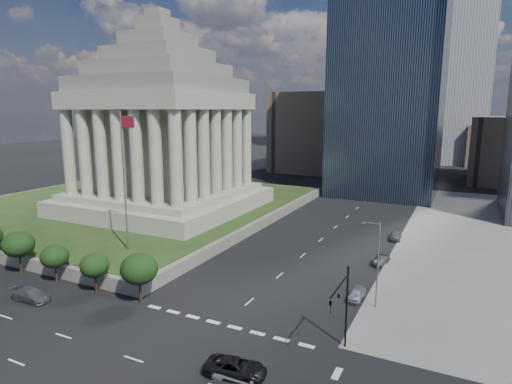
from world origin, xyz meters
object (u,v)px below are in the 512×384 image
Objects in this scene: street_lamp_north at (377,260)px; parked_sedan_far at (396,235)px; parked_sedan_near at (357,294)px; pickup_truck at (236,368)px; suv_grey at (31,294)px; parked_sedan_mid at (381,260)px; war_memorial at (162,113)px; flagpole at (125,174)px; traffic_signal_ne at (342,302)px.

street_lamp_north reaches higher than parked_sedan_far.
street_lamp_north is 5.64m from parked_sedan_near.
pickup_truck is 28.72m from suv_grey.
parked_sedan_far reaches higher than suv_grey.
street_lamp_north is 40.20m from suv_grey.
parked_sedan_far is (0.00, 13.62, 0.10)m from parked_sedan_mid.
street_lamp_north reaches higher than parked_sedan_mid.
parked_sedan_near is at bearing -25.77° from war_memorial.
suv_grey is at bearing -156.34° from street_lamp_north.
war_memorial reaches higher than parked_sedan_near.
parked_sedan_far reaches higher than parked_sedan_mid.
parked_sedan_mid is (45.50, -8.69, -20.74)m from war_memorial.
flagpole is 3.77× the size of pickup_truck.
street_lamp_north reaches higher than traffic_signal_ne.
war_memorial is 50.21m from parked_sedan_far.
parked_sedan_mid is at bearing 24.68° from flagpole.
parked_sedan_near is (-1.46, 12.56, -4.58)m from traffic_signal_ne.
pickup_truck reaches higher than parked_sedan_mid.
flagpole is 34.44m from pickup_truck.
traffic_signal_ne is at bearing -94.19° from street_lamp_north.
war_memorial reaches higher than traffic_signal_ne.
war_memorial is at bearing 178.32° from parked_sedan_mid.
pickup_truck reaches higher than parked_sedan_near.
parked_sedan_mid is at bearing -10.81° from war_memorial.
pickup_truck is 20.08m from parked_sedan_near.
parked_sedan_near is at bearing 151.24° from street_lamp_north.
street_lamp_north is 20.29m from pickup_truck.
parked_sedan_mid is 13.62m from parked_sedan_far.
traffic_signal_ne is at bearing -16.71° from flagpole.
pickup_truck is at bearing -136.44° from traffic_signal_ne.
parked_sedan_far is at bearing -40.51° from suv_grey.
street_lamp_north is 2.55× the size of parked_sedan_near.
parked_sedan_near is at bearing 96.65° from traffic_signal_ne.
suv_grey is at bearing -131.43° from parked_sedan_far.
pickup_truck is 1.36× the size of parked_sedan_near.
pickup_truck is at bearing -46.14° from war_memorial.
flagpole is 2.50× the size of traffic_signal_ne.
parked_sedan_near is (-2.29, 1.26, -4.99)m from street_lamp_north.
war_memorial is at bearing 155.39° from parked_sedan_near.
parked_sedan_mid is (33.33, 15.31, -12.46)m from flagpole.
parked_sedan_far is (-1.83, 27.93, -4.91)m from street_lamp_north.
street_lamp_north is at bearing -32.62° from pickup_truck.
parked_sedan_near is (34.25, 17.27, -0.08)m from suv_grey.
parked_sedan_far reaches higher than parked_sedan_near.
suv_grey is 38.36m from parked_sedan_near.
traffic_signal_ne is 11.34m from street_lamp_north.
pickup_truck is (-7.07, -6.72, -4.51)m from traffic_signal_ne.
suv_grey is 46.09m from parked_sedan_mid.
traffic_signal_ne is at bearing -78.64° from parked_sedan_mid.
suv_grey is (-36.54, -16.01, -4.92)m from street_lamp_north.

